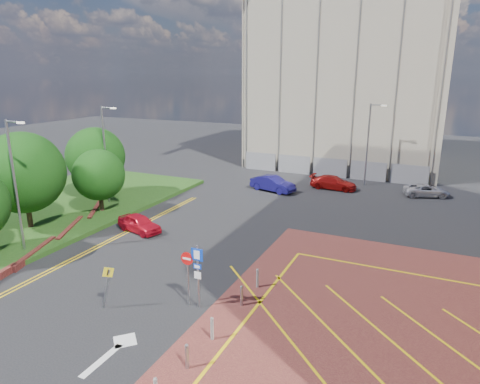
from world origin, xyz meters
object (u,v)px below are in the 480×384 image
Objects in this scene: tree_d at (96,157)px; car_red_back at (333,183)px; car_blue_back at (273,184)px; lamp_back at (369,142)px; lamp_left_far at (106,151)px; lamp_left_near at (15,181)px; car_red_left at (139,223)px; tree_c at (99,175)px; car_silver_back at (426,190)px; tree_b at (23,173)px; sign_cluster at (194,269)px; warning_sign at (107,283)px.

car_red_back is (18.00, 12.16, -3.23)m from tree_d.
tree_d is 16.11m from car_blue_back.
tree_d is 1.39× the size of car_blue_back.
lamp_left_far is at bearing -139.14° from lamp_back.
lamp_left_near is 30.80m from lamp_back.
car_blue_back is (4.84, 13.96, 0.11)m from car_red_left.
lamp_back is at bearing 45.68° from tree_c.
tree_d is 29.50m from car_silver_back.
tree_b is at bearing -130.41° from lamp_back.
sign_cluster is at bearing -33.16° from tree_c.
tree_c is 1.12× the size of car_blue_back.
car_silver_back is (12.95, 27.08, -0.87)m from warning_sign.
tree_d is 11.76m from lamp_left_near.
tree_b is 16.46m from sign_cluster.
car_red_left is at bearing 23.42° from tree_b.
lamp_back is 10.34m from car_blue_back.
lamp_back reaches higher than sign_cluster.
tree_c is 8.20m from lamp_left_near.
tree_c is at bearing -45.00° from tree_d.
lamp_left_near is at bearing 150.59° from car_red_back.
lamp_left_near is 32.99m from car_silver_back.
lamp_left_far is 17.44m from warning_sign.
warning_sign is 0.62× the size of car_red_left.
tree_d is 2.44m from lamp_left_far.
car_blue_back is 1.09× the size of car_silver_back.
lamp_left_near reaches higher than tree_c.
tree_b is 21.11m from car_blue_back.
tree_b is at bearing 110.44° from car_silver_back.
warning_sign reaches higher than car_red_left.
tree_d is (-1.00, 8.00, -0.37)m from tree_b.
sign_cluster reaches higher than warning_sign.
lamp_left_near is at bearing -44.25° from tree_b.
car_silver_back is (8.22, 0.94, -0.08)m from car_red_back.
lamp_left_near is 27.32m from car_red_back.
lamp_left_near is at bearing -122.40° from lamp_back.
tree_b is 1.87× the size of car_red_left.
lamp_left_near is (1.08, -8.00, 1.47)m from tree_c.
lamp_left_far reaches higher than tree_b.
lamp_left_far is 28.26m from car_silver_back.
car_silver_back is at bearing -58.55° from car_blue_back.
tree_d is at bearing -143.91° from lamp_back.
lamp_back reaches higher than tree_b.
lamp_left_near is at bearing -78.69° from lamp_left_far.
tree_d is 25.47m from lamp_back.
tree_b is 5.49m from tree_c.
lamp_left_far is (1.08, 7.00, 0.42)m from tree_b.
car_red_back is (15.00, 15.16, -2.55)m from tree_c.
tree_d reaches higher than sign_cluster.
tree_b is 1.68× the size of car_silver_back.
car_red_back is at bearing -14.92° from car_red_left.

